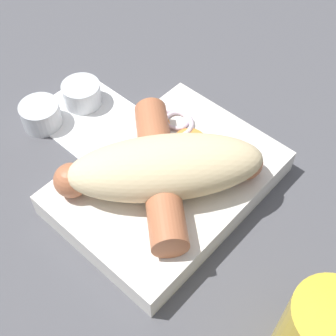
{
  "coord_description": "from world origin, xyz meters",
  "views": [
    {
      "loc": [
        -0.21,
        -0.19,
        0.41
      ],
      "look_at": [
        0.0,
        0.0,
        0.04
      ],
      "focal_mm": 50.0,
      "sensor_mm": 36.0,
      "label": 1
    }
  ],
  "objects_px": {
    "food_tray": "(168,183)",
    "bread_roll": "(166,167)",
    "condiment_cup_far": "(41,116)",
    "sausage": "(160,171)",
    "condiment_cup_near": "(82,95)"
  },
  "relations": [
    {
      "from": "food_tray",
      "to": "condiment_cup_far",
      "type": "xyz_separation_m",
      "value": [
        -0.03,
        0.18,
        -0.0
      ]
    },
    {
      "from": "sausage",
      "to": "condiment_cup_far",
      "type": "height_order",
      "value": "sausage"
    },
    {
      "from": "condiment_cup_near",
      "to": "bread_roll",
      "type": "bearing_deg",
      "value": -102.64
    },
    {
      "from": "bread_roll",
      "to": "condiment_cup_near",
      "type": "distance_m",
      "value": 0.18
    },
    {
      "from": "food_tray",
      "to": "condiment_cup_far",
      "type": "distance_m",
      "value": 0.18
    },
    {
      "from": "food_tray",
      "to": "bread_roll",
      "type": "distance_m",
      "value": 0.04
    },
    {
      "from": "food_tray",
      "to": "condiment_cup_near",
      "type": "bearing_deg",
      "value": 80.41
    },
    {
      "from": "food_tray",
      "to": "condiment_cup_far",
      "type": "relative_size",
      "value": 4.8
    },
    {
      "from": "condiment_cup_near",
      "to": "condiment_cup_far",
      "type": "height_order",
      "value": "same"
    },
    {
      "from": "bread_roll",
      "to": "condiment_cup_far",
      "type": "bearing_deg",
      "value": 95.1
    },
    {
      "from": "condiment_cup_near",
      "to": "sausage",
      "type": "bearing_deg",
      "value": -103.71
    },
    {
      "from": "food_tray",
      "to": "bread_roll",
      "type": "relative_size",
      "value": 1.18
    },
    {
      "from": "sausage",
      "to": "condiment_cup_far",
      "type": "relative_size",
      "value": 3.53
    },
    {
      "from": "bread_roll",
      "to": "condiment_cup_near",
      "type": "height_order",
      "value": "bread_roll"
    },
    {
      "from": "food_tray",
      "to": "bread_roll",
      "type": "xyz_separation_m",
      "value": [
        -0.01,
        -0.01,
        0.04
      ]
    }
  ]
}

